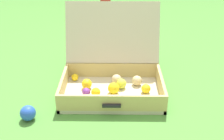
# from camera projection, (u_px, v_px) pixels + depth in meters

# --- Properties ---
(ground_plane) EXTENTS (16.00, 16.00, 0.00)m
(ground_plane) POSITION_uv_depth(u_px,v_px,m) (107.00, 96.00, 1.88)
(ground_plane) COLOR #4C8C38
(open_suitcase) EXTENTS (0.66, 0.62, 0.53)m
(open_suitcase) POSITION_uv_depth(u_px,v_px,m) (112.00, 73.00, 1.91)
(open_suitcase) COLOR beige
(open_suitcase) RESTS_ON ground
(stray_ball_on_grass) EXTENTS (0.09, 0.09, 0.09)m
(stray_ball_on_grass) POSITION_uv_depth(u_px,v_px,m) (28.00, 113.00, 1.64)
(stray_ball_on_grass) COLOR blue
(stray_ball_on_grass) RESTS_ON ground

